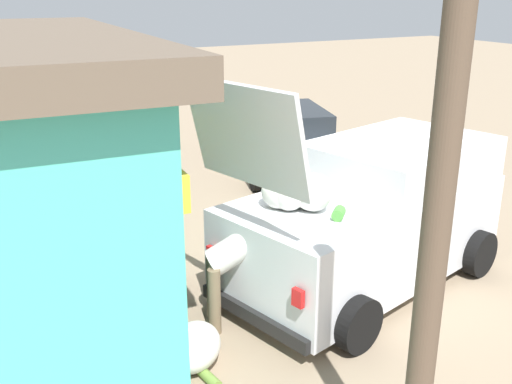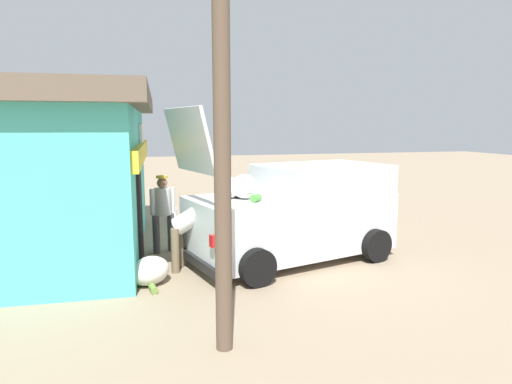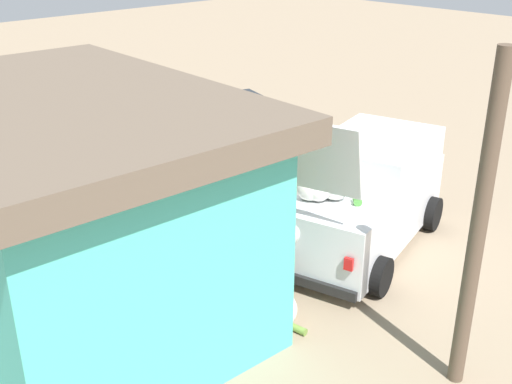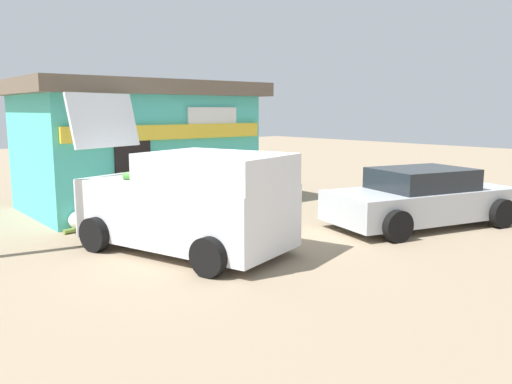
{
  "view_description": "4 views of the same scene",
  "coord_description": "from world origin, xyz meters",
  "px_view_note": "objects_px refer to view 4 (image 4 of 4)",
  "views": [
    {
      "loc": [
        -6.97,
        5.03,
        3.92
      ],
      "look_at": [
        1.04,
        0.86,
        0.75
      ],
      "focal_mm": 41.82,
      "sensor_mm": 36.0,
      "label": 1
    },
    {
      "loc": [
        -9.22,
        3.2,
        2.68
      ],
      "look_at": [
        0.63,
        0.59,
        1.14
      ],
      "focal_mm": 30.88,
      "sensor_mm": 36.0,
      "label": 2
    },
    {
      "loc": [
        -7.32,
        8.76,
        5.58
      ],
      "look_at": [
        0.36,
        1.52,
        0.98
      ],
      "focal_mm": 44.29,
      "sensor_mm": 36.0,
      "label": 3
    },
    {
      "loc": [
        -6.36,
        -7.71,
        2.66
      ],
      "look_at": [
        1.25,
        0.84,
        0.81
      ],
      "focal_mm": 36.06,
      "sensor_mm": 36.0,
      "label": 4
    }
  ],
  "objects_px": {
    "storefront_bar": "(137,143)",
    "parked_sedan": "(421,198)",
    "delivery_van": "(189,201)",
    "paint_bucket": "(269,201)",
    "vendor_standing": "(167,182)",
    "customer_bending": "(124,195)",
    "unloaded_banana_pile": "(85,221)"
  },
  "relations": [
    {
      "from": "delivery_van",
      "to": "parked_sedan",
      "type": "distance_m",
      "value": 5.5
    },
    {
      "from": "delivery_van",
      "to": "unloaded_banana_pile",
      "type": "distance_m",
      "value": 3.12
    },
    {
      "from": "unloaded_banana_pile",
      "to": "delivery_van",
      "type": "bearing_deg",
      "value": -74.7
    },
    {
      "from": "delivery_van",
      "to": "customer_bending",
      "type": "height_order",
      "value": "delivery_van"
    },
    {
      "from": "storefront_bar",
      "to": "customer_bending",
      "type": "distance_m",
      "value": 3.37
    },
    {
      "from": "delivery_van",
      "to": "customer_bending",
      "type": "bearing_deg",
      "value": 95.64
    },
    {
      "from": "customer_bending",
      "to": "unloaded_banana_pile",
      "type": "relative_size",
      "value": 1.34
    },
    {
      "from": "parked_sedan",
      "to": "delivery_van",
      "type": "bearing_deg",
      "value": 161.62
    },
    {
      "from": "paint_bucket",
      "to": "storefront_bar",
      "type": "bearing_deg",
      "value": 133.23
    },
    {
      "from": "vendor_standing",
      "to": "delivery_van",
      "type": "bearing_deg",
      "value": -113.81
    },
    {
      "from": "parked_sedan",
      "to": "vendor_standing",
      "type": "height_order",
      "value": "vendor_standing"
    },
    {
      "from": "storefront_bar",
      "to": "customer_bending",
      "type": "xyz_separation_m",
      "value": [
        -1.82,
        -2.69,
        -0.92
      ]
    },
    {
      "from": "vendor_standing",
      "to": "customer_bending",
      "type": "xyz_separation_m",
      "value": [
        -1.35,
        -0.4,
        -0.12
      ]
    },
    {
      "from": "storefront_bar",
      "to": "parked_sedan",
      "type": "xyz_separation_m",
      "value": [
        3.61,
        -6.59,
        -1.1
      ]
    },
    {
      "from": "storefront_bar",
      "to": "vendor_standing",
      "type": "distance_m",
      "value": 2.47
    },
    {
      "from": "delivery_van",
      "to": "vendor_standing",
      "type": "bearing_deg",
      "value": 66.19
    },
    {
      "from": "paint_bucket",
      "to": "delivery_van",
      "type": "bearing_deg",
      "value": -152.01
    },
    {
      "from": "vendor_standing",
      "to": "customer_bending",
      "type": "distance_m",
      "value": 1.41
    },
    {
      "from": "delivery_van",
      "to": "parked_sedan",
      "type": "relative_size",
      "value": 0.97
    },
    {
      "from": "parked_sedan",
      "to": "vendor_standing",
      "type": "bearing_deg",
      "value": 133.46
    },
    {
      "from": "vendor_standing",
      "to": "unloaded_banana_pile",
      "type": "height_order",
      "value": "vendor_standing"
    },
    {
      "from": "delivery_van",
      "to": "vendor_standing",
      "type": "height_order",
      "value": "delivery_van"
    },
    {
      "from": "delivery_van",
      "to": "parked_sedan",
      "type": "xyz_separation_m",
      "value": [
        5.21,
        -1.73,
        -0.32
      ]
    },
    {
      "from": "storefront_bar",
      "to": "delivery_van",
      "type": "relative_size",
      "value": 1.4
    },
    {
      "from": "unloaded_banana_pile",
      "to": "paint_bucket",
      "type": "relative_size",
      "value": 2.51
    },
    {
      "from": "vendor_standing",
      "to": "parked_sedan",
      "type": "bearing_deg",
      "value": -46.54
    },
    {
      "from": "parked_sedan",
      "to": "paint_bucket",
      "type": "height_order",
      "value": "parked_sedan"
    },
    {
      "from": "vendor_standing",
      "to": "paint_bucket",
      "type": "relative_size",
      "value": 4.25
    },
    {
      "from": "parked_sedan",
      "to": "unloaded_banana_pile",
      "type": "xyz_separation_m",
      "value": [
        -6.01,
        4.66,
        -0.41
      ]
    },
    {
      "from": "unloaded_banana_pile",
      "to": "paint_bucket",
      "type": "bearing_deg",
      "value": -8.53
    },
    {
      "from": "parked_sedan",
      "to": "customer_bending",
      "type": "distance_m",
      "value": 6.69
    },
    {
      "from": "paint_bucket",
      "to": "unloaded_banana_pile",
      "type": "bearing_deg",
      "value": 171.47
    }
  ]
}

